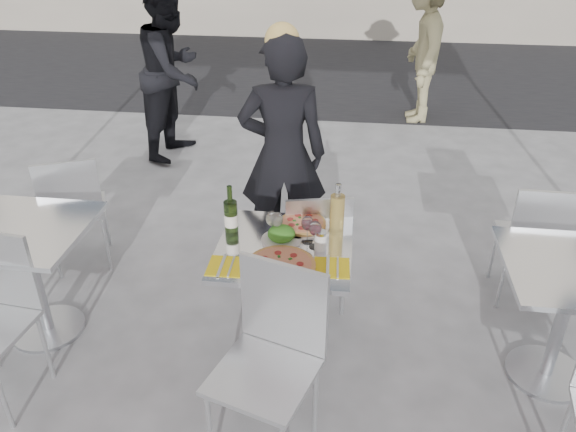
# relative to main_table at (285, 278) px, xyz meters

# --- Properties ---
(ground) EXTENTS (80.00, 80.00, 0.00)m
(ground) POSITION_rel_main_table_xyz_m (0.00, 0.00, -0.54)
(ground) COLOR slate
(street_asphalt) EXTENTS (24.00, 5.00, 0.00)m
(street_asphalt) POSITION_rel_main_table_xyz_m (0.00, 6.50, -0.54)
(street_asphalt) COLOR black
(street_asphalt) RESTS_ON ground
(main_table) EXTENTS (0.72, 0.72, 0.75)m
(main_table) POSITION_rel_main_table_xyz_m (0.00, 0.00, 0.00)
(main_table) COLOR #B7BABF
(main_table) RESTS_ON ground
(side_table_left) EXTENTS (0.72, 0.72, 0.75)m
(side_table_left) POSITION_rel_main_table_xyz_m (-1.50, 0.00, 0.00)
(side_table_left) COLOR #B7BABF
(side_table_left) RESTS_ON ground
(side_table_right) EXTENTS (0.72, 0.72, 0.75)m
(side_table_right) POSITION_rel_main_table_xyz_m (1.50, 0.00, 0.00)
(side_table_right) COLOR #B7BABF
(side_table_right) RESTS_ON ground
(chair_far) EXTENTS (0.47, 0.48, 0.87)m
(chair_far) POSITION_rel_main_table_xyz_m (0.14, 0.43, -0.02)
(chair_far) COLOR silver
(chair_far) RESTS_ON ground
(chair_near) EXTENTS (0.55, 0.56, 0.96)m
(chair_near) POSITION_rel_main_table_xyz_m (0.02, -0.58, 0.03)
(chair_near) COLOR silver
(chair_near) RESTS_ON ground
(side_chair_lfar) EXTENTS (0.54, 0.54, 0.89)m
(side_chair_lfar) POSITION_rel_main_table_xyz_m (-1.57, 0.69, -0.01)
(side_chair_lfar) COLOR silver
(side_chair_lfar) RESTS_ON ground
(side_chair_rfar) EXTENTS (0.42, 0.43, 0.89)m
(side_chair_rfar) POSITION_rel_main_table_xyz_m (1.51, 0.66, -0.01)
(side_chair_rfar) COLOR silver
(side_chair_rfar) RESTS_ON ground
(woman_diner) EXTENTS (0.66, 0.48, 1.66)m
(woman_diner) POSITION_rel_main_table_xyz_m (-0.15, 1.01, 0.29)
(woman_diner) COLOR black
(woman_diner) RESTS_ON ground
(pedestrian_a) EXTENTS (0.81, 0.96, 1.75)m
(pedestrian_a) POSITION_rel_main_table_xyz_m (-1.50, 2.85, 0.33)
(pedestrian_a) COLOR black
(pedestrian_a) RESTS_ON ground
(pedestrian_b) EXTENTS (0.68, 1.15, 1.75)m
(pedestrian_b) POSITION_rel_main_table_xyz_m (1.03, 4.21, 0.34)
(pedestrian_b) COLOR #998F62
(pedestrian_b) RESTS_ON ground
(pizza_near) EXTENTS (0.35, 0.35, 0.02)m
(pizza_near) POSITION_rel_main_table_xyz_m (0.01, -0.19, 0.22)
(pizza_near) COLOR tan
(pizza_near) RESTS_ON main_table
(pizza_far) EXTENTS (0.31, 0.31, 0.03)m
(pizza_far) POSITION_rel_main_table_xyz_m (0.07, 0.21, 0.23)
(pizza_far) COLOR white
(pizza_far) RESTS_ON main_table
(salad_plate) EXTENTS (0.22, 0.22, 0.09)m
(salad_plate) POSITION_rel_main_table_xyz_m (-0.02, 0.05, 0.25)
(salad_plate) COLOR white
(salad_plate) RESTS_ON main_table
(wine_bottle) EXTENTS (0.07, 0.07, 0.29)m
(wine_bottle) POSITION_rel_main_table_xyz_m (-0.31, 0.09, 0.32)
(wine_bottle) COLOR #304B1C
(wine_bottle) RESTS_ON main_table
(carafe) EXTENTS (0.08, 0.08, 0.29)m
(carafe) POSITION_rel_main_table_xyz_m (0.27, 0.19, 0.33)
(carafe) COLOR #D1B559
(carafe) RESTS_ON main_table
(sugar_shaker) EXTENTS (0.06, 0.06, 0.11)m
(sugar_shaker) POSITION_rel_main_table_xyz_m (0.19, -0.00, 0.26)
(sugar_shaker) COLOR white
(sugar_shaker) RESTS_ON main_table
(wineglass_white_a) EXTENTS (0.07, 0.07, 0.16)m
(wineglass_white_a) POSITION_rel_main_table_xyz_m (-0.08, 0.09, 0.32)
(wineglass_white_a) COLOR white
(wineglass_white_a) RESTS_ON main_table
(wineglass_white_b) EXTENTS (0.07, 0.07, 0.16)m
(wineglass_white_b) POSITION_rel_main_table_xyz_m (-0.05, 0.08, 0.32)
(wineglass_white_b) COLOR white
(wineglass_white_b) RESTS_ON main_table
(wineglass_red_a) EXTENTS (0.07, 0.07, 0.16)m
(wineglass_red_a) POSITION_rel_main_table_xyz_m (0.12, 0.06, 0.32)
(wineglass_red_a) COLOR white
(wineglass_red_a) RESTS_ON main_table
(wineglass_red_b) EXTENTS (0.07, 0.07, 0.16)m
(wineglass_red_b) POSITION_rel_main_table_xyz_m (0.16, 0.01, 0.32)
(wineglass_red_b) COLOR white
(wineglass_red_b) RESTS_ON main_table
(napkin_left) EXTENTS (0.18, 0.20, 0.01)m
(napkin_left) POSITION_rel_main_table_xyz_m (-0.27, -0.23, 0.21)
(napkin_left) COLOR gold
(napkin_left) RESTS_ON main_table
(napkin_right) EXTENTS (0.19, 0.20, 0.01)m
(napkin_right) POSITION_rel_main_table_xyz_m (0.26, -0.17, 0.21)
(napkin_right) COLOR gold
(napkin_right) RESTS_ON main_table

